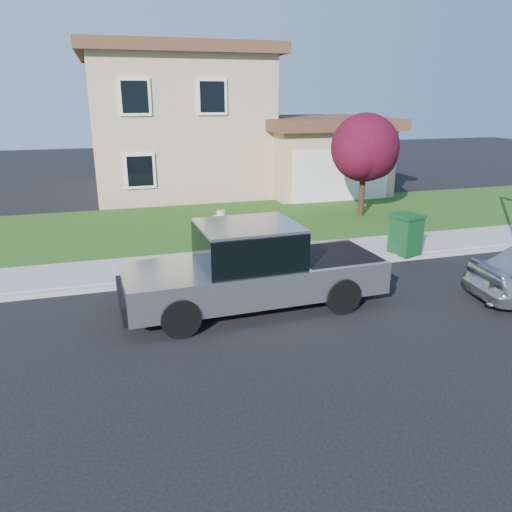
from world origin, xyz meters
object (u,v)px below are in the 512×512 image
at_px(ornamental_tree, 365,151).
at_px(pickup_truck, 253,269).
at_px(woman, 222,249).
at_px(trash_bin, 406,234).

bearing_deg(ornamental_tree, pickup_truck, -132.27).
height_order(pickup_truck, woman, pickup_truck).
relative_size(pickup_truck, trash_bin, 5.13).
bearing_deg(trash_bin, woman, 171.77).
bearing_deg(trash_bin, pickup_truck, -170.89).
bearing_deg(woman, pickup_truck, 90.28).
relative_size(pickup_truck, ornamental_tree, 1.54).
height_order(woman, ornamental_tree, ornamental_tree).
xyz_separation_m(pickup_truck, trash_bin, (5.35, 2.21, -0.17)).
relative_size(woman, ornamental_tree, 0.49).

